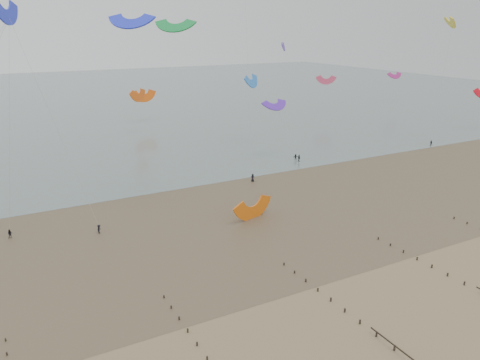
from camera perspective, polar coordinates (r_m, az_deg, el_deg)
name	(u,v)px	position (r m, az deg, el deg)	size (l,w,h in m)	color
ground	(312,317)	(57.90, 8.73, -16.13)	(500.00, 500.00, 0.00)	brown
sea_and_shore	(175,221)	(83.06, -7.92, -5.00)	(500.00, 665.00, 0.03)	#475654
kitesurfers	(216,181)	(100.79, -2.93, -0.15)	(151.10, 22.74, 1.81)	black
grounded_kite	(253,218)	(83.63, 1.62, -4.66)	(7.64, 4.00, 5.82)	orange
kites_airborne	(58,80)	(131.16, -21.32, 11.31)	(266.44, 118.90, 43.16)	#5824B6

